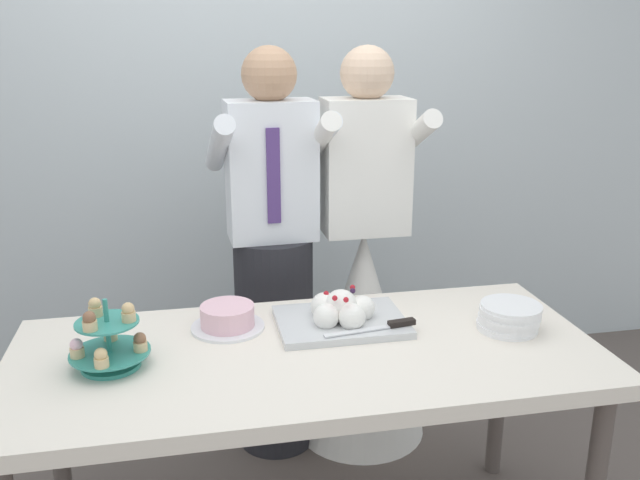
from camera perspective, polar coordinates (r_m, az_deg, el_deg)
rear_wall at (r=3.33m, az=-5.81°, el=12.70°), size 5.20×0.10×2.90m
dessert_table at (r=2.12m, az=-1.10°, el=-11.00°), size 1.80×0.80×0.78m
cupcake_stand at (r=2.04m, az=-17.48°, el=-8.29°), size 0.23×0.23×0.21m
main_cake_tray at (r=2.23m, az=1.81°, el=-6.31°), size 0.43×0.31×0.13m
plate_stack at (r=2.29m, az=15.70°, el=-6.26°), size 0.20×0.20×0.09m
round_cake at (r=2.23m, az=-7.82°, el=-6.55°), size 0.24×0.24×0.08m
person_groom at (r=2.75m, az=-3.96°, el=-3.25°), size 0.48×0.51×1.66m
person_bride at (r=2.88m, az=3.61°, el=-5.74°), size 0.56×0.56×1.66m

